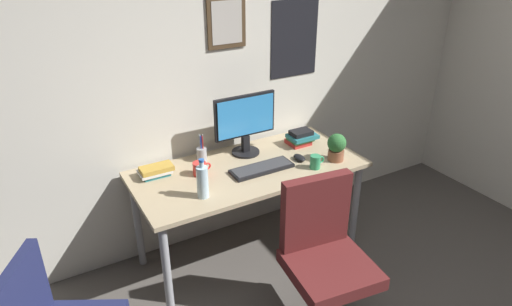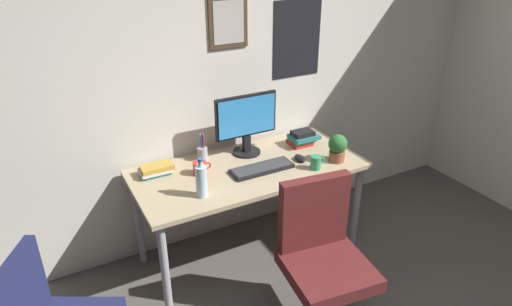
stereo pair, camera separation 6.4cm
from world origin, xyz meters
name	(u,v)px [view 1 (the left image)]	position (x,y,z in m)	size (l,w,h in m)	color
wall_back	(239,67)	(0.00, 2.15, 1.30)	(4.40, 0.10, 2.60)	silver
desk	(249,177)	(-0.17, 1.71, 0.66)	(1.56, 0.72, 0.74)	tan
office_chair	(324,251)	(-0.09, 0.95, 0.53)	(0.57, 0.57, 0.95)	#591E1E
monitor	(245,122)	(-0.08, 1.91, 0.98)	(0.46, 0.20, 0.43)	black
keyboard	(262,168)	(-0.11, 1.63, 0.75)	(0.43, 0.15, 0.03)	black
computer_mouse	(299,158)	(0.19, 1.63, 0.76)	(0.06, 0.11, 0.04)	black
water_bottle	(203,181)	(-0.59, 1.51, 0.85)	(0.07, 0.07, 0.25)	silver
coffee_mug_near	(200,169)	(-0.50, 1.77, 0.79)	(0.13, 0.09, 0.09)	red
coffee_mug_far	(316,162)	(0.21, 1.48, 0.79)	(0.11, 0.07, 0.09)	#2D8C59
potted_plant	(336,146)	(0.41, 1.50, 0.85)	(0.13, 0.13, 0.19)	brown
pen_cup	(202,154)	(-0.40, 1.95, 0.80)	(0.07, 0.07, 0.20)	#9EA0A5
book_stack_left	(156,171)	(-0.75, 1.91, 0.78)	(0.22, 0.13, 0.07)	#26727A
book_stack_right	(301,138)	(0.34, 1.84, 0.80)	(0.21, 0.17, 0.11)	#B22D28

